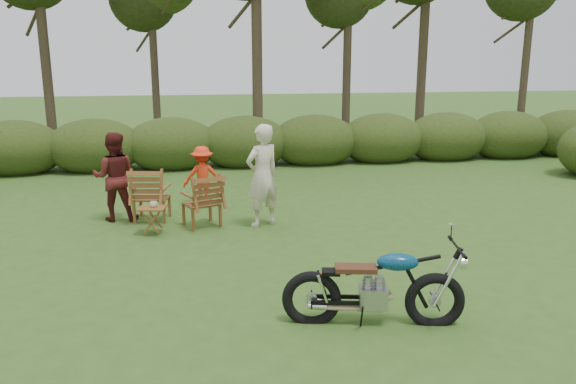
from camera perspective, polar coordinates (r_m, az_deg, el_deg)
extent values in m
plane|color=#2D4F1A|center=(7.28, 3.19, -10.44)|extent=(80.00, 80.00, 0.00)
cylinder|color=#392C1F|center=(18.01, -23.64, 14.50)|extent=(0.28, 0.28, 7.20)
cylinder|color=#392C1F|center=(18.68, -13.49, 13.78)|extent=(0.24, 0.24, 6.30)
cylinder|color=#392C1F|center=(16.61, -3.20, 16.52)|extent=(0.30, 0.30, 7.65)
cylinder|color=#392C1F|center=(18.28, 6.05, 14.36)|extent=(0.26, 0.26, 6.48)
cylinder|color=#392C1F|center=(20.36, 13.66, 16.00)|extent=(0.32, 0.32, 7.92)
cylinder|color=#392C1F|center=(19.57, 23.17, 13.85)|extent=(0.24, 0.24, 6.84)
ellipsoid|color=#253613|center=(16.25, -26.01, 3.94)|extent=(2.52, 1.68, 1.51)
ellipsoid|color=#253613|center=(15.82, -19.02, 4.35)|extent=(2.52, 1.68, 1.51)
ellipsoid|color=#253613|center=(15.64, -11.74, 4.71)|extent=(2.52, 1.68, 1.51)
ellipsoid|color=#253613|center=(15.71, -4.41, 4.99)|extent=(2.52, 1.68, 1.51)
ellipsoid|color=#253613|center=(16.04, 2.74, 5.19)|extent=(2.52, 1.68, 1.51)
ellipsoid|color=#253613|center=(16.60, 9.52, 5.30)|extent=(2.52, 1.68, 1.51)
ellipsoid|color=#253613|center=(17.37, 15.77, 5.34)|extent=(2.52, 1.68, 1.51)
ellipsoid|color=#253613|center=(18.33, 21.43, 5.32)|extent=(2.52, 1.68, 1.51)
ellipsoid|color=#253613|center=(19.45, 26.48, 5.26)|extent=(2.52, 1.68, 1.51)
imported|color=beige|center=(9.79, -13.50, -1.22)|extent=(0.16, 0.16, 0.09)
imported|color=beige|center=(10.16, -2.56, -3.38)|extent=(0.80, 0.70, 1.83)
imported|color=#4F1716|center=(10.96, -16.91, -2.70)|extent=(0.83, 0.66, 1.64)
imported|color=#F33716|center=(11.66, -8.58, -1.30)|extent=(0.81, 0.49, 1.21)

